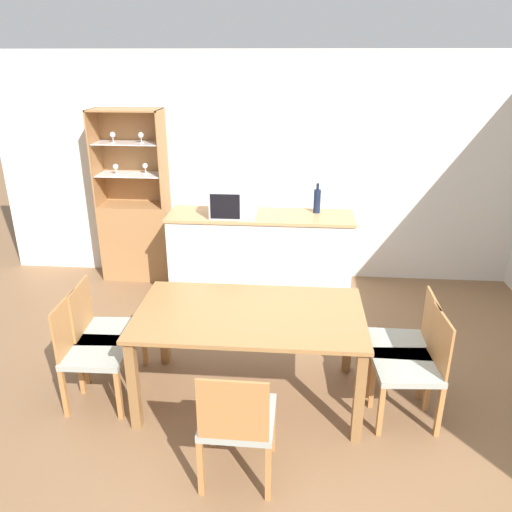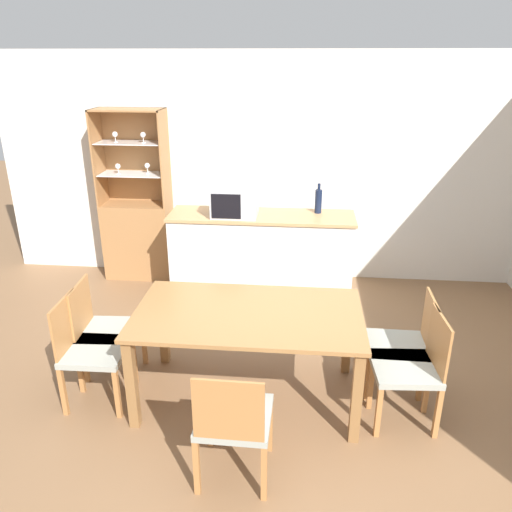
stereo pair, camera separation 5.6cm
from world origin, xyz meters
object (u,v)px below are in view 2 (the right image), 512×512
object	(u,v)px
dining_chair_head_near	(233,420)
dining_chair_side_left_near	(91,350)
dining_chair_side_left_far	(105,331)
wine_bottle	(318,201)
dining_table	(248,324)
display_cabinet	(138,229)
microwave	(235,201)
dining_chair_side_right_far	(404,346)
dining_chair_side_right_near	(411,367)

from	to	relation	value
dining_chair_head_near	dining_chair_side_left_near	distance (m)	1.35
dining_chair_side_left_far	wine_bottle	bearing A→B (deg)	131.17
dining_table	dining_chair_side_left_far	distance (m)	1.20
display_cabinet	dining_chair_side_left_far	world-z (taller)	display_cabinet
display_cabinet	microwave	bearing A→B (deg)	-22.66
dining_chair_head_near	dining_chair_side_left_far	bearing A→B (deg)	141.90
microwave	dining_chair_side_left_far	bearing A→B (deg)	-118.97
dining_chair_head_near	dining_chair_side_right_far	bearing A→B (deg)	39.86
dining_table	wine_bottle	bearing A→B (deg)	73.84
dining_table	dining_chair_side_left_near	distance (m)	1.20
dining_chair_head_near	microwave	world-z (taller)	microwave
display_cabinet	dining_chair_side_right_far	distance (m)	3.41
dining_chair_side_left_near	microwave	size ratio (longest dim) A/B	1.83
dining_chair_head_near	dining_chair_side_left_near	bearing A→B (deg)	151.24
display_cabinet	dining_chair_side_right_near	xyz separation A→B (m)	(2.72, -2.33, -0.15)
dining_chair_side_right_near	microwave	distance (m)	2.45
display_cabinet	dining_chair_head_near	size ratio (longest dim) A/B	2.31
dining_chair_side_right_near	dining_chair_side_right_far	bearing A→B (deg)	-3.91
dining_chair_side_left_far	dining_chair_side_left_near	world-z (taller)	same
microwave	dining_chair_side_right_far	bearing A→B (deg)	-45.89
dining_chair_side_right_far	wine_bottle	bearing A→B (deg)	21.58
microwave	dining_chair_head_near	bearing A→B (deg)	-82.71
dining_chair_head_near	display_cabinet	bearing A→B (deg)	118.08
dining_table	microwave	bearing A→B (deg)	100.76
dining_chair_head_near	dining_chair_side_right_far	world-z (taller)	same
dining_table	dining_chair_side_right_far	size ratio (longest dim) A/B	1.98
dining_chair_head_near	wine_bottle	size ratio (longest dim) A/B	2.71
dining_chair_side_left_far	dining_chair_side_right_near	distance (m)	2.36
display_cabinet	dining_chair_head_near	xyz separation A→B (m)	(1.54, -3.00, -0.15)
wine_bottle	microwave	bearing A→B (deg)	-169.95
dining_table	dining_chair_side_left_near	size ratio (longest dim) A/B	1.98
dining_chair_side_left_near	wine_bottle	distance (m)	2.69
dining_chair_side_left_near	dining_chair_side_right_far	distance (m)	2.36
display_cabinet	wine_bottle	world-z (taller)	display_cabinet
dining_table	dining_chair_head_near	distance (m)	0.84
dining_table	dining_chair_side_left_far	bearing A→B (deg)	173.25
dining_table	dining_chair_side_right_near	bearing A→B (deg)	-6.74
display_cabinet	dining_chair_side_right_far	xyz separation A→B (m)	(2.72, -2.05, -0.15)
display_cabinet	microwave	distance (m)	1.42
dining_chair_side_left_near	microwave	bearing A→B (deg)	153.64
display_cabinet	wine_bottle	size ratio (longest dim) A/B	6.26
dining_table	microwave	world-z (taller)	microwave
display_cabinet	dining_chair_side_right_near	distance (m)	3.58
dining_chair_side_right_far	microwave	distance (m)	2.25
dining_chair_side_right_far	microwave	bearing A→B (deg)	44.88
dining_chair_head_near	wine_bottle	xyz separation A→B (m)	(0.53, 2.64, 0.65)
dining_chair_head_near	dining_chair_side_right_near	size ratio (longest dim) A/B	1.00
wine_bottle	dining_chair_side_right_near	bearing A→B (deg)	-71.94
dining_chair_side_left_near	dining_chair_side_right_near	bearing A→B (deg)	88.83
display_cabinet	dining_table	size ratio (longest dim) A/B	1.17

